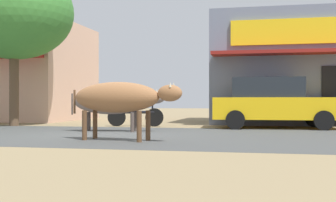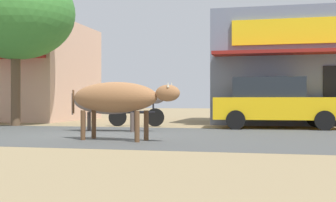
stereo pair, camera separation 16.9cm
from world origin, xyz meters
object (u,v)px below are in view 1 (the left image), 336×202
at_px(parked_motorcycle, 136,113).
at_px(parked_hatchback_car, 274,102).
at_px(cow_near_brown, 112,101).
at_px(cow_far_dark, 119,98).
at_px(roadside_tree, 14,12).

bearing_deg(parked_motorcycle, parked_hatchback_car, 0.05).
distance_m(parked_hatchback_car, cow_near_brown, 5.32).
bearing_deg(cow_far_dark, cow_near_brown, 112.28).
height_order(roadside_tree, cow_near_brown, roadside_tree).
xyz_separation_m(parked_hatchback_car, cow_near_brown, (-4.63, -2.62, 0.04)).
relative_size(parked_hatchback_car, cow_far_dark, 1.54).
distance_m(parked_hatchback_car, parked_motorcycle, 4.68).
bearing_deg(roadside_tree, parked_motorcycle, 7.94).
distance_m(parked_motorcycle, cow_near_brown, 2.65).
distance_m(roadside_tree, parked_motorcycle, 5.65).
distance_m(cow_near_brown, cow_far_dark, 2.98).
bearing_deg(parked_hatchback_car, cow_far_dark, -123.03).
relative_size(parked_motorcycle, cow_near_brown, 0.70).
bearing_deg(cow_far_dark, parked_motorcycle, 102.26).
height_order(roadside_tree, cow_far_dark, roadside_tree).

